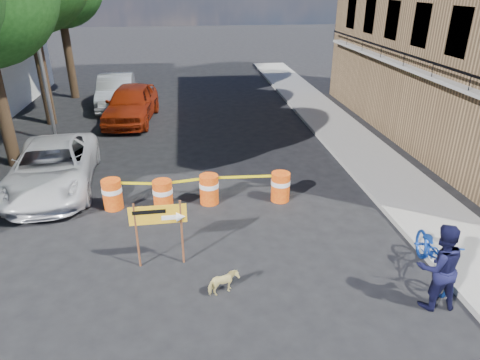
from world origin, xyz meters
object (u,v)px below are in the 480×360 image
object	(u,v)px
barrel_mid_left	(163,195)
bicycle	(437,235)
suv_white	(52,167)
sedan_silver	(116,91)
sedan_red	(131,103)
barrel_far_left	(112,194)
barrel_far_right	(280,186)
detour_sign	(165,220)
barrel_mid_right	(209,189)
pedestrian	(439,267)
dog	(223,283)

from	to	relation	value
barrel_mid_left	bicycle	distance (m)	7.26
suv_white	sedan_silver	size ratio (longest dim) A/B	1.06
barrel_mid_left	suv_white	size ratio (longest dim) A/B	0.17
bicycle	suv_white	size ratio (longest dim) A/B	0.40
sedan_red	sedan_silver	xyz separation A→B (m)	(-1.06, 2.81, -0.04)
barrel_far_left	barrel_mid_left	bearing A→B (deg)	-9.60
bicycle	sedan_red	size ratio (longest dim) A/B	0.42
barrel_far_right	detour_sign	distance (m)	4.43
barrel_mid_right	barrel_far_right	size ratio (longest dim) A/B	1.00
bicycle	sedan_silver	distance (m)	18.09
suv_white	sedan_red	world-z (taller)	sedan_red
barrel_far_left	detour_sign	world-z (taller)	detour_sign
barrel_mid_left	suv_white	distance (m)	3.98
suv_white	barrel_mid_left	bearing A→B (deg)	-33.06
sedan_red	barrel_far_right	bearing A→B (deg)	-53.37
barrel_mid_left	pedestrian	world-z (taller)	pedestrian
barrel_far_right	sedan_silver	distance (m)	13.33
bicycle	suv_white	world-z (taller)	bicycle
bicycle	sedan_red	world-z (taller)	bicycle
detour_sign	bicycle	size ratio (longest dim) A/B	0.79
bicycle	dog	world-z (taller)	bicycle
dog	barrel_far_right	bearing A→B (deg)	-47.72
sedan_red	sedan_silver	bearing A→B (deg)	116.77
bicycle	sedan_silver	xyz separation A→B (m)	(-8.92, 15.74, -0.23)
bicycle	suv_white	distance (m)	11.20
barrel_mid_right	sedan_red	xyz separation A→B (m)	(-3.12, 8.81, 0.39)
detour_sign	sedan_red	world-z (taller)	sedan_red
barrel_mid_left	sedan_red	xyz separation A→B (m)	(-1.77, 9.03, 0.39)
barrel_mid_left	sedan_red	bearing A→B (deg)	101.06
barrel_mid_right	sedan_red	bearing A→B (deg)	109.49
barrel_mid_right	pedestrian	bearing A→B (deg)	-50.03
sedan_silver	dog	bearing A→B (deg)	-78.39
pedestrian	sedan_silver	distance (m)	18.71
detour_sign	bicycle	world-z (taller)	bicycle
pedestrian	sedan_red	world-z (taller)	pedestrian
barrel_mid_left	detour_sign	world-z (taller)	detour_sign
barrel_mid_left	sedan_silver	xyz separation A→B (m)	(-2.83, 11.84, 0.35)
detour_sign	suv_white	distance (m)	5.92
barrel_mid_left	detour_sign	size ratio (longest dim) A/B	0.54
pedestrian	dog	xyz separation A→B (m)	(-4.22, 0.89, -0.67)
pedestrian	sedan_red	xyz separation A→B (m)	(-7.37, 13.89, -0.09)
pedestrian	sedan_red	size ratio (longest dim) A/B	0.37
barrel_far_right	pedestrian	size ratio (longest dim) A/B	0.48
dog	sedan_red	distance (m)	13.39
suv_white	sedan_red	bearing A→B (deg)	71.33
barrel_mid_left	barrel_mid_right	world-z (taller)	same
detour_sign	suv_white	size ratio (longest dim) A/B	0.31
barrel_far_left	suv_white	bearing A→B (deg)	141.61
sedan_silver	barrel_mid_right	bearing A→B (deg)	-73.55
barrel_mid_left	barrel_far_right	distance (m)	3.50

